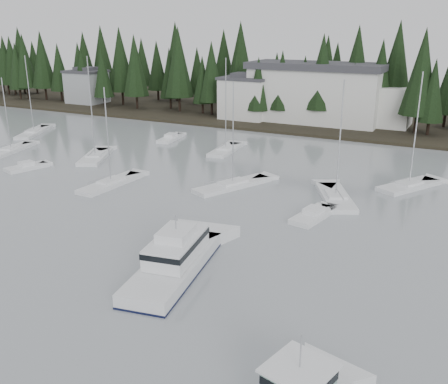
# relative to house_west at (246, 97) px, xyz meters

# --- Properties ---
(far_shore_land) EXTENTS (240.00, 54.00, 1.00)m
(far_shore_land) POSITION_rel_house_west_xyz_m (18.00, 18.00, -4.65)
(far_shore_land) COLOR black
(far_shore_land) RESTS_ON ground
(conifer_treeline) EXTENTS (200.00, 22.00, 20.00)m
(conifer_treeline) POSITION_rel_house_west_xyz_m (18.00, 7.00, -4.65)
(conifer_treeline) COLOR black
(conifer_treeline) RESTS_ON ground
(house_west) EXTENTS (9.54, 7.42, 8.75)m
(house_west) POSITION_rel_house_west_xyz_m (0.00, 0.00, 0.00)
(house_west) COLOR silver
(house_west) RESTS_ON ground
(house_far_west) EXTENTS (8.48, 7.42, 8.25)m
(house_far_west) POSITION_rel_house_west_xyz_m (-42.00, 2.00, -0.25)
(house_far_west) COLOR #999EA0
(house_far_west) RESTS_ON ground
(harbor_inn) EXTENTS (29.50, 11.50, 10.90)m
(harbor_inn) POSITION_rel_house_west_xyz_m (15.04, 3.34, 1.12)
(harbor_inn) COLOR silver
(harbor_inn) RESTS_ON ground
(cabin_cruiser_center) EXTENTS (5.77, 12.52, 5.18)m
(cabin_cruiser_center) POSITION_rel_house_west_xyz_m (21.97, -60.19, -3.88)
(cabin_cruiser_center) COLOR silver
(cabin_cruiser_center) RESTS_ON ground
(sailboat_0) EXTENTS (6.83, 10.88, 13.69)m
(sailboat_0) POSITION_rel_house_west_xyz_m (-27.54, -28.00, -4.58)
(sailboat_0) COLOR silver
(sailboat_0) RESTS_ON ground
(sailboat_1) EXTENTS (3.55, 8.83, 14.10)m
(sailboat_1) POSITION_rel_house_west_xyz_m (8.04, -24.37, -4.57)
(sailboat_1) COLOR silver
(sailboat_1) RESTS_ON ground
(sailboat_3) EXTENTS (4.66, 9.50, 11.36)m
(sailboat_3) POSITION_rel_house_west_xyz_m (-20.38, -39.00, -4.59)
(sailboat_3) COLOR silver
(sailboat_3) RESTS_ON ground
(sailboat_5) EXTENTS (6.64, 9.45, 13.26)m
(sailboat_5) POSITION_rel_house_west_xyz_m (28.40, -38.22, -4.58)
(sailboat_5) COLOR silver
(sailboat_5) RESTS_ON ground
(sailboat_6) EXTENTS (6.47, 9.33, 14.57)m
(sailboat_6) POSITION_rel_house_west_xyz_m (-6.52, -36.40, -4.57)
(sailboat_6) COLOR silver
(sailboat_6) RESTS_ON ground
(sailboat_9) EXTENTS (6.44, 10.27, 12.58)m
(sailboat_9) POSITION_rel_house_west_xyz_m (16.60, -39.36, -4.59)
(sailboat_9) COLOR silver
(sailboat_9) RESTS_ON ground
(sailboat_10) EXTENTS (6.60, 8.74, 13.68)m
(sailboat_10) POSITION_rel_house_west_xyz_m (34.86, -30.23, -4.57)
(sailboat_10) COLOR silver
(sailboat_10) RESTS_ON ground
(sailboat_11) EXTENTS (2.87, 9.28, 11.90)m
(sailboat_11) POSITION_rel_house_west_xyz_m (3.58, -45.30, -4.59)
(sailboat_11) COLOR silver
(sailboat_11) RESTS_ON ground
(runabout_0) EXTENTS (3.62, 5.70, 1.42)m
(runabout_0) POSITION_rel_house_west_xyz_m (-10.75, -44.84, -4.52)
(runabout_0) COLOR silver
(runabout_0) RESTS_ON ground
(runabout_1) EXTENTS (3.26, 6.35, 1.42)m
(runabout_1) POSITION_rel_house_west_xyz_m (27.90, -44.51, -4.52)
(runabout_1) COLOR silver
(runabout_1) RESTS_ON ground
(runabout_3) EXTENTS (3.16, 7.04, 1.42)m
(runabout_3) POSITION_rel_house_west_xyz_m (-3.65, -21.29, -4.52)
(runabout_3) COLOR silver
(runabout_3) RESTS_ON ground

